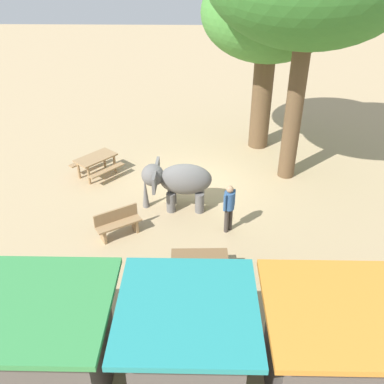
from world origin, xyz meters
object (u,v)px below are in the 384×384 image
(person_handler, at_px, (229,205))
(picnic_table_near, at_px, (200,264))
(market_stall_orange, at_px, (324,359))
(market_stall_green, at_px, (53,354))
(wooden_bench, at_px, (118,222))
(market_stall_teal, at_px, (188,357))
(picnic_table_far, at_px, (96,162))
(shade_tree_secondary, at_px, (269,15))
(elephant, at_px, (178,181))

(person_handler, bearing_deg, picnic_table_near, 111.44)
(market_stall_orange, height_order, market_stall_green, same)
(wooden_bench, distance_m, market_stall_teal, 5.76)
(person_handler, bearing_deg, wooden_bench, 47.73)
(picnic_table_far, relative_size, market_stall_teal, 0.83)
(shade_tree_secondary, xyz_separation_m, market_stall_orange, (0.11, 11.71, -4.17))
(picnic_table_near, height_order, picnic_table_far, same)
(wooden_bench, height_order, picnic_table_far, wooden_bench)
(shade_tree_secondary, bearing_deg, market_stall_green, 65.62)
(market_stall_orange, bearing_deg, shade_tree_secondary, -90.52)
(person_handler, distance_m, picnic_table_near, 2.45)
(market_stall_orange, xyz_separation_m, market_stall_teal, (2.60, 0.00, 0.00))
(elephant, distance_m, picnic_table_near, 3.63)
(elephant, height_order, wooden_bench, elephant)
(shade_tree_secondary, bearing_deg, market_stall_teal, 76.99)
(person_handler, xyz_separation_m, picnic_table_far, (4.81, -3.40, -0.36))
(picnic_table_far, height_order, market_stall_green, market_stall_green)
(market_stall_green, bearing_deg, market_stall_orange, 180.00)
(shade_tree_secondary, distance_m, market_stall_orange, 12.43)
(market_stall_teal, bearing_deg, elephant, -85.67)
(picnic_table_near, bearing_deg, market_stall_orange, 123.99)
(wooden_bench, relative_size, picnic_table_far, 0.66)
(wooden_bench, bearing_deg, person_handler, 152.23)
(picnic_table_near, relative_size, picnic_table_far, 0.74)
(shade_tree_secondary, bearing_deg, picnic_table_far, 23.33)
(picnic_table_near, bearing_deg, shade_tree_secondary, -108.45)
(market_stall_orange, bearing_deg, picnic_table_near, -54.01)
(elephant, bearing_deg, person_handler, 142.88)
(market_stall_teal, bearing_deg, picnic_table_near, -93.77)
(elephant, relative_size, picnic_table_far, 1.11)
(person_handler, relative_size, market_stall_green, 0.64)
(market_stall_green, bearing_deg, elephant, -107.03)
(market_stall_green, bearing_deg, person_handler, -123.70)
(picnic_table_near, relative_size, market_stall_green, 0.62)
(market_stall_orange, bearing_deg, market_stall_teal, 0.00)
(picnic_table_near, distance_m, market_stall_orange, 4.09)
(elephant, bearing_deg, market_stall_green, 74.03)
(elephant, bearing_deg, picnic_table_far, -32.64)
(wooden_bench, height_order, market_stall_green, market_stall_green)
(picnic_table_near, distance_m, market_stall_green, 4.36)
(person_handler, relative_size, market_stall_orange, 0.64)
(market_stall_teal, bearing_deg, market_stall_orange, 180.00)
(shade_tree_secondary, xyz_separation_m, market_stall_teal, (2.71, 11.71, -4.17))
(person_handler, bearing_deg, market_stall_orange, 147.91)
(picnic_table_far, bearing_deg, elephant, -82.59)
(shade_tree_secondary, height_order, picnic_table_far, shade_tree_secondary)
(shade_tree_secondary, xyz_separation_m, wooden_bench, (4.99, 6.47, -4.84))
(market_stall_orange, bearing_deg, elephant, -65.40)
(wooden_bench, bearing_deg, market_stall_green, 53.78)
(elephant, distance_m, shade_tree_secondary, 7.26)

